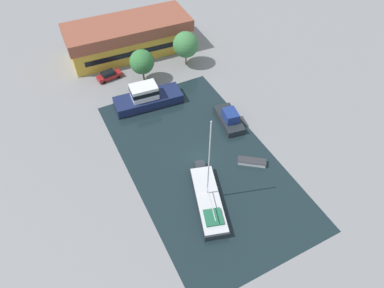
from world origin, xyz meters
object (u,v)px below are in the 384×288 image
(quay_tree_near_building, at_px, (142,62))
(motor_cruiser, at_px, (147,97))
(warehouse_building, at_px, (129,37))
(sailboat_moored, at_px, (208,199))
(cabin_boat, at_px, (229,119))
(small_dinghy, at_px, (252,162))
(parked_car, at_px, (109,75))
(quay_tree_by_water, at_px, (186,45))

(quay_tree_near_building, bearing_deg, motor_cruiser, -106.33)
(warehouse_building, xyz_separation_m, sailboat_moored, (-3.65, -40.09, -2.65))
(quay_tree_near_building, distance_m, motor_cruiser, 7.38)
(quay_tree_near_building, relative_size, sailboat_moored, 0.44)
(sailboat_moored, height_order, cabin_boat, sailboat_moored)
(small_dinghy, relative_size, cabin_boat, 0.57)
(warehouse_building, height_order, sailboat_moored, sailboat_moored)
(warehouse_building, height_order, parked_car, warehouse_building)
(parked_car, bearing_deg, warehouse_building, 129.31)
(quay_tree_by_water, xyz_separation_m, small_dinghy, (-2.64, -27.41, -4.13))
(parked_car, bearing_deg, motor_cruiser, 13.43)
(quay_tree_near_building, xyz_separation_m, small_dinghy, (6.77, -26.35, -3.79))
(warehouse_building, bearing_deg, quay_tree_near_building, -94.13)
(parked_car, distance_m, small_dinghy, 32.34)
(quay_tree_by_water, height_order, motor_cruiser, quay_tree_by_water)
(warehouse_building, height_order, quay_tree_by_water, quay_tree_by_water)
(small_dinghy, bearing_deg, cabin_boat, 26.55)
(motor_cruiser, bearing_deg, parked_car, 25.45)
(motor_cruiser, height_order, cabin_boat, motor_cruiser)
(quay_tree_near_building, relative_size, parked_car, 1.32)
(parked_car, relative_size, sailboat_moored, 0.33)
(motor_cruiser, xyz_separation_m, cabin_boat, (10.27, -10.68, -0.51))
(quay_tree_by_water, bearing_deg, cabin_boat, -93.35)
(cabin_boat, bearing_deg, motor_cruiser, 142.99)
(warehouse_building, bearing_deg, parked_car, -131.03)
(warehouse_building, distance_m, cabin_boat, 28.99)
(quay_tree_near_building, xyz_separation_m, parked_car, (-5.66, 3.50, -3.33))
(quay_tree_near_building, bearing_deg, quay_tree_by_water, 6.44)
(sailboat_moored, relative_size, small_dinghy, 3.49)
(motor_cruiser, distance_m, small_dinghy, 21.62)
(parked_car, height_order, cabin_boat, cabin_boat)
(quay_tree_near_building, height_order, sailboat_moored, sailboat_moored)
(warehouse_building, distance_m, quay_tree_near_building, 10.87)
(sailboat_moored, bearing_deg, quay_tree_by_water, 85.96)
(quay_tree_near_building, xyz_separation_m, sailboat_moored, (-2.34, -29.33, -3.49))
(quay_tree_by_water, height_order, parked_car, quay_tree_by_water)
(sailboat_moored, bearing_deg, quay_tree_near_building, 102.54)
(small_dinghy, bearing_deg, quay_tree_near_building, 50.74)
(small_dinghy, bearing_deg, quay_tree_by_water, 30.83)
(sailboat_moored, height_order, motor_cruiser, sailboat_moored)
(sailboat_moored, bearing_deg, parked_car, 112.87)
(warehouse_building, xyz_separation_m, quay_tree_by_water, (8.11, -9.70, 1.19))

